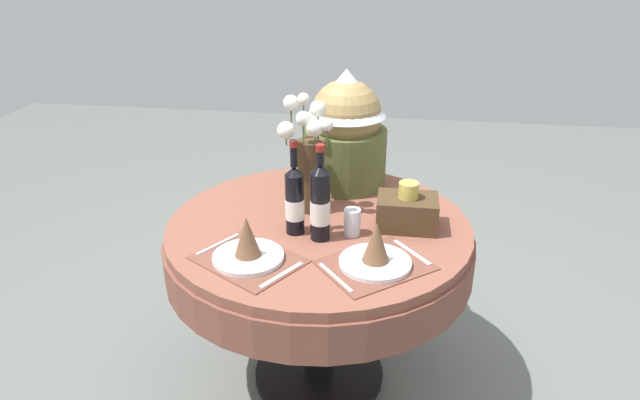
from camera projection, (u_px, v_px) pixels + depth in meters
The scene contains 10 objects.
ground at pixel (319, 374), 2.45m from camera, with size 8.00×8.00×0.00m, color slate.
dining_table at pixel (319, 251), 2.18m from camera, with size 1.18×1.18×0.75m.
place_setting_left at pixel (248, 248), 1.86m from camera, with size 0.43×0.40×0.16m.
place_setting_right at pixel (376, 253), 1.83m from camera, with size 0.43×0.42×0.16m.
flower_vase at pixel (309, 159), 2.14m from camera, with size 0.21×0.21×0.45m.
wine_bottle_left at pixel (320, 203), 1.96m from camera, with size 0.07×0.07×0.36m.
wine_bottle_right at pixel (295, 200), 2.00m from camera, with size 0.07×0.07×0.36m.
tumbler_mid at pixel (352, 222), 2.02m from camera, with size 0.06×0.06×0.10m, color silver.
gift_tub_back_centre at pixel (346, 126), 2.36m from camera, with size 0.35×0.35×0.51m.
woven_basket_side_right at pixel (407, 211), 2.07m from camera, with size 0.22×0.16×0.18m.
Camera 1 is at (0.28, -1.88, 1.72)m, focal length 31.37 mm.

